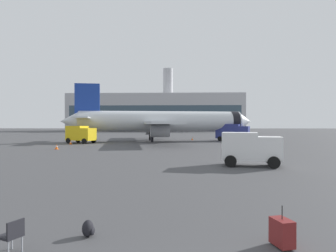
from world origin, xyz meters
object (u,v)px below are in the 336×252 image
(cargo_van, at_px, (251,147))
(safety_cone_far, at_px, (192,139))
(safety_cone_near, at_px, (71,142))
(gate_chair, at_px, (12,234))
(safety_cone_mid, at_px, (57,147))
(rolling_suitcase, at_px, (282,232))
(fuel_truck, at_px, (232,132))
(airplane_at_gate, at_px, (160,122))
(traveller_backpack, at_px, (88,229))
(service_truck, at_px, (81,134))

(cargo_van, height_order, safety_cone_far, cargo_van)
(safety_cone_near, distance_m, gate_chair, 41.11)
(safety_cone_far, bearing_deg, safety_cone_mid, -129.57)
(rolling_suitcase, bearing_deg, fuel_truck, 81.57)
(fuel_truck, height_order, rolling_suitcase, fuel_truck)
(safety_cone_far, height_order, rolling_suitcase, rolling_suitcase)
(airplane_at_gate, height_order, safety_cone_far, airplane_at_gate)
(safety_cone_near, bearing_deg, safety_cone_far, 33.73)
(airplane_at_gate, xyz_separation_m, traveller_backpack, (0.91, -46.93, -3.42))
(service_truck, bearing_deg, fuel_truck, 15.81)
(traveller_backpack, height_order, gate_chair, gate_chair)
(cargo_van, xyz_separation_m, rolling_suitcase, (-2.75, -15.20, -1.06))
(fuel_truck, relative_size, rolling_suitcase, 5.87)
(cargo_van, relative_size, rolling_suitcase, 4.29)
(service_truck, height_order, traveller_backpack, service_truck)
(rolling_suitcase, bearing_deg, safety_cone_far, 90.21)
(safety_cone_far, relative_size, rolling_suitcase, 0.54)
(safety_cone_mid, xyz_separation_m, safety_cone_far, (18.23, 22.06, -0.01))
(fuel_truck, height_order, safety_cone_mid, fuel_truck)
(safety_cone_far, bearing_deg, gate_chair, -97.37)
(safety_cone_far, height_order, traveller_backpack, safety_cone_far)
(cargo_van, bearing_deg, fuel_truck, 82.42)
(cargo_van, bearing_deg, safety_cone_near, 134.40)
(safety_cone_near, xyz_separation_m, rolling_suitcase, (19.89, -38.33, 0.07))
(airplane_at_gate, height_order, rolling_suitcase, airplane_at_gate)
(airplane_at_gate, xyz_separation_m, safety_cone_near, (-13.61, -9.11, -3.34))
(safety_cone_mid, bearing_deg, safety_cone_near, 99.39)
(cargo_van, relative_size, safety_cone_mid, 7.58)
(rolling_suitcase, xyz_separation_m, gate_chair, (-6.93, -0.69, 0.11))
(safety_cone_near, bearing_deg, safety_cone_mid, -80.61)
(service_truck, bearing_deg, gate_chair, -73.61)
(fuel_truck, distance_m, gate_chair, 51.22)
(fuel_truck, relative_size, safety_cone_near, 10.07)
(rolling_suitcase, distance_m, traveller_backpack, 5.40)
(safety_cone_mid, relative_size, gate_chair, 0.72)
(cargo_van, xyz_separation_m, safety_cone_near, (-22.65, 23.12, -1.13))
(service_truck, xyz_separation_m, traveller_backpack, (13.85, -40.54, -1.37))
(safety_cone_far, distance_m, traveller_backpack, 51.23)
(service_truck, bearing_deg, safety_cone_mid, -86.08)
(safety_cone_mid, distance_m, traveller_backpack, 31.72)
(service_truck, height_order, fuel_truck, fuel_truck)
(airplane_at_gate, relative_size, gate_chair, 41.45)
(airplane_at_gate, distance_m, safety_cone_near, 16.72)
(cargo_van, xyz_separation_m, safety_cone_far, (-2.94, 36.28, -1.16))
(safety_cone_far, relative_size, traveller_backpack, 1.24)
(airplane_at_gate, relative_size, traveller_backpack, 74.26)
(airplane_at_gate, distance_m, rolling_suitcase, 47.97)
(traveller_backpack, bearing_deg, gate_chair, -142.41)
(airplane_at_gate, distance_m, safety_cone_mid, 21.98)
(gate_chair, bearing_deg, traveller_backpack, 37.59)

